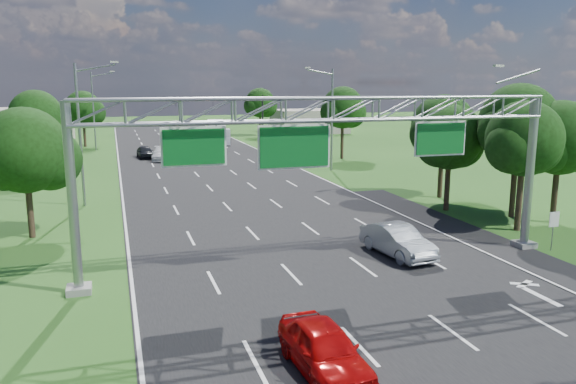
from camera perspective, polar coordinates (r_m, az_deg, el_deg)
name	(u,v)px	position (r m, az deg, el deg)	size (l,w,h in m)	color
ground	(241,196)	(43.83, -4.78, -0.41)	(220.00, 220.00, 0.00)	#265218
road	(241,196)	(43.83, -4.78, -0.41)	(18.00, 180.00, 0.02)	black
road_flare	(480,239)	(33.58, 18.92, -4.55)	(3.00, 30.00, 0.02)	black
sign_gantry	(332,123)	(25.86, 4.53, 7.04)	(23.50, 1.00, 9.56)	gray
regulatory_sign	(554,223)	(32.35, 25.39, -2.85)	(0.60, 0.08, 2.10)	gray
traffic_signal	(238,108)	(78.82, -5.10, 8.46)	(12.21, 0.24, 7.00)	black
streetlight_l_near	(82,128)	(42.11, -20.18, 6.15)	(2.97, 0.22, 10.16)	gray
streetlight_l_far	(95,107)	(77.03, -19.03, 8.15)	(2.97, 0.22, 10.16)	gray
streetlight_r_mid	(330,115)	(55.95, 4.30, 7.85)	(2.97, 0.22, 10.16)	gray
tree_cluster_right	(496,135)	(39.49, 20.39, 5.47)	(9.91, 14.60, 8.68)	#2D2116
tree_verge_la	(27,154)	(34.52, -25.01, 3.48)	(5.76, 4.80, 7.40)	#2D2116
tree_verge_lb	(37,118)	(57.46, -24.14, 6.84)	(5.76, 4.80, 8.06)	#2D2116
tree_verge_lc	(84,110)	(82.15, -20.06, 7.81)	(5.76, 4.80, 7.62)	#2D2116
tree_verge_rd	(343,110)	(65.19, 5.63, 8.32)	(5.76, 4.80, 8.28)	#2D2116
tree_verge_re	(260,104)	(93.03, -2.82, 8.90)	(5.76, 4.80, 7.84)	#2D2116
building_left	(21,126)	(91.05, -25.48, 6.10)	(14.00, 10.00, 5.00)	#9F9785
building_right	(309,121)	(99.88, 2.18, 7.22)	(12.00, 9.00, 4.00)	#9F9785
red_coupe	(324,349)	(17.66, 3.72, -15.63)	(1.80, 4.47, 1.52)	#B20808
silver_sedan	(397,241)	(29.16, 11.06, -4.87)	(1.67, 4.78, 1.57)	#A4AAAF
car_queue_a	(161,154)	(65.38, -12.74, 3.79)	(2.02, 4.97, 1.44)	silver
car_queue_b	(179,145)	(75.66, -10.99, 4.71)	(1.93, 4.19, 1.16)	black
car_queue_c	(145,152)	(67.88, -14.32, 3.96)	(1.66, 4.12, 1.40)	black
box_truck	(218,132)	(83.88, -7.17, 6.07)	(3.14, 8.55, 3.15)	white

